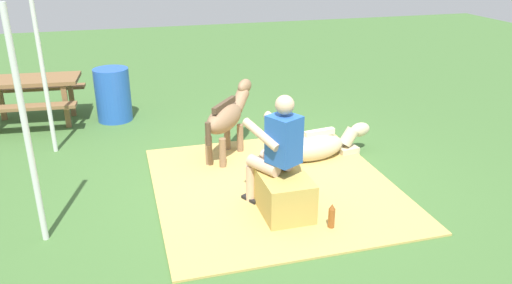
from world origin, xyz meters
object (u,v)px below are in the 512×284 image
object	(u,v)px
tent_pole_right	(43,71)
water_barrel	(113,95)
person_seated	(276,147)
pony_standing	(227,117)
picnic_bench	(30,89)
pony_lying	(320,145)
soda_bottle	(332,217)
tent_pole_left	(26,131)
hay_bale	(284,195)

from	to	relation	value
tent_pole_right	water_barrel	bearing A→B (deg)	-36.87
person_seated	pony_standing	size ratio (longest dim) A/B	1.17
tent_pole_right	picnic_bench	bearing A→B (deg)	17.14
person_seated	pony_lying	world-z (taller)	person_seated
person_seated	picnic_bench	xyz separation A→B (m)	(3.69, 2.90, -0.16)
person_seated	tent_pole_right	bearing A→B (deg)	46.44
soda_bottle	water_barrel	distance (m)	4.58
tent_pole_right	pony_standing	bearing A→B (deg)	-110.19
water_barrel	picnic_bench	xyz separation A→B (m)	(0.18, 1.25, 0.14)
soda_bottle	water_barrel	world-z (taller)	water_barrel
person_seated	pony_lying	bearing A→B (deg)	-41.52
soda_bottle	tent_pole_right	bearing A→B (deg)	44.72
person_seated	soda_bottle	xyz separation A→B (m)	(-0.58, -0.42, -0.59)
picnic_bench	tent_pole_left	bearing A→B (deg)	-172.24
tent_pole_left	picnic_bench	distance (m)	3.73
water_barrel	picnic_bench	distance (m)	1.27
soda_bottle	tent_pole_right	size ratio (longest dim) A/B	0.13
pony_lying	tent_pole_right	bearing A→B (deg)	70.38
tent_pole_left	pony_standing	bearing A→B (deg)	-55.93
person_seated	soda_bottle	world-z (taller)	person_seated
soda_bottle	tent_pole_left	world-z (taller)	tent_pole_left
person_seated	tent_pole_right	xyz separation A→B (m)	(2.37, 2.50, 0.42)
person_seated	pony_standing	xyz separation A→B (m)	(1.53, 0.19, -0.15)
tent_pole_left	picnic_bench	size ratio (longest dim) A/B	1.44
person_seated	water_barrel	world-z (taller)	person_seated
person_seated	pony_lying	size ratio (longest dim) A/B	0.98
pony_lying	picnic_bench	xyz separation A→B (m)	(2.56, 3.90, 0.39)
hay_bale	picnic_bench	size ratio (longest dim) A/B	0.43
pony_lying	soda_bottle	world-z (taller)	pony_lying
water_barrel	tent_pole_left	distance (m)	3.62
hay_bale	person_seated	world-z (taller)	person_seated
pony_lying	soda_bottle	bearing A→B (deg)	161.38
pony_standing	soda_bottle	distance (m)	2.23
pony_lying	water_barrel	bearing A→B (deg)	48.15
soda_bottle	person_seated	bearing A→B (deg)	36.44
tent_pole_right	hay_bale	bearing A→B (deg)	-134.70
water_barrel	tent_pole_right	world-z (taller)	tent_pole_right
pony_standing	water_barrel	xyz separation A→B (m)	(1.98, 1.46, -0.15)
pony_standing	tent_pole_right	world-z (taller)	tent_pole_right
hay_bale	soda_bottle	bearing A→B (deg)	-138.91
pony_lying	pony_standing	bearing A→B (deg)	71.49
soda_bottle	picnic_bench	size ratio (longest dim) A/B	0.18
pony_standing	picnic_bench	xyz separation A→B (m)	(2.16, 2.71, -0.00)
person_seated	pony_standing	world-z (taller)	person_seated
pony_lying	water_barrel	world-z (taller)	water_barrel
hay_bale	soda_bottle	xyz separation A→B (m)	(-0.43, -0.37, -0.08)
person_seated	soda_bottle	distance (m)	0.93
hay_bale	soda_bottle	size ratio (longest dim) A/B	2.33
soda_bottle	pony_standing	bearing A→B (deg)	16.33
pony_lying	picnic_bench	size ratio (longest dim) A/B	0.85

